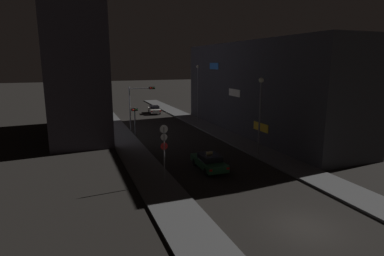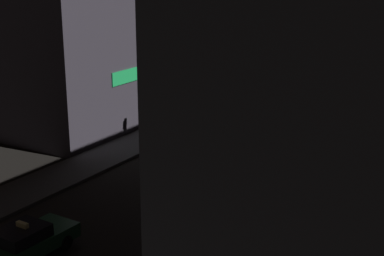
{
  "view_description": "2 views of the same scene",
  "coord_description": "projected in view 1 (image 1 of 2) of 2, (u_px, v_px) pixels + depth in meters",
  "views": [
    {
      "loc": [
        -11.78,
        -12.87,
        9.12
      ],
      "look_at": [
        0.07,
        17.83,
        2.26
      ],
      "focal_mm": 29.56,
      "sensor_mm": 36.0,
      "label": 1
    },
    {
      "loc": [
        15.53,
        -3.48,
        11.67
      ],
      "look_at": [
        0.17,
        21.88,
        2.93
      ],
      "focal_mm": 53.99,
      "sensor_mm": 36.0,
      "label": 2
    }
  ],
  "objects": [
    {
      "name": "far_car",
      "position": [
        154.0,
        109.0,
        57.33
      ],
      "size": [
        2.26,
        4.61,
        1.42
      ],
      "color": "silver",
      "rests_on": "ground_plane"
    },
    {
      "name": "sidewalk_right",
      "position": [
        201.0,
        124.0,
        47.22
      ],
      "size": [
        3.1,
        63.78,
        0.16
      ],
      "primitive_type": "cube",
      "color": "#4C4C4C",
      "rests_on": "ground_plane"
    },
    {
      "name": "street_lamp_near_block",
      "position": [
        260.0,
        104.0,
        30.02
      ],
      "size": [
        0.49,
        0.49,
        7.57
      ],
      "color": "slate",
      "rests_on": "sidewalk_right"
    },
    {
      "name": "traffic_light_overhead",
      "position": [
        139.0,
        99.0,
        43.01
      ],
      "size": [
        3.62,
        0.42,
        5.91
      ],
      "color": "slate",
      "rests_on": "ground_plane"
    },
    {
      "name": "sign_pole_left",
      "position": [
        164.0,
        148.0,
        23.71
      ],
      "size": [
        0.61,
        0.1,
        4.41
      ],
      "color": "slate",
      "rests_on": "sidewalk_left"
    },
    {
      "name": "street_lamp_far_block",
      "position": [
        198.0,
        88.0,
        46.22
      ],
      "size": [
        0.44,
        0.44,
        8.57
      ],
      "color": "slate",
      "rests_on": "sidewalk_right"
    },
    {
      "name": "building_facade_left",
      "position": [
        74.0,
        42.0,
        38.98
      ],
      "size": [
        6.51,
        18.48,
        23.12
      ],
      "color": "#3D3842",
      "rests_on": "ground_plane"
    },
    {
      "name": "sidewalk_left",
      "position": [
        117.0,
        130.0,
        42.88
      ],
      "size": [
        3.1,
        63.78,
        0.16
      ],
      "primitive_type": "cube",
      "color": "#4C4C4C",
      "rests_on": "ground_plane"
    },
    {
      "name": "taxi",
      "position": [
        209.0,
        161.0,
        27.22
      ],
      "size": [
        1.91,
        4.49,
        1.62
      ],
      "color": "#1E512D",
      "rests_on": "ground_plane"
    },
    {
      "name": "ground_plane",
      "position": [
        305.0,
        228.0,
        17.77
      ],
      "size": [
        300.0,
        300.0,
        0.0
      ],
      "primitive_type": "plane",
      "color": "black"
    },
    {
      "name": "building_facade_right",
      "position": [
        260.0,
        88.0,
        41.21
      ],
      "size": [
        7.48,
        31.11,
        11.62
      ],
      "color": "#333338",
      "rests_on": "ground_plane"
    },
    {
      "name": "traffic_light_left_kerb",
      "position": [
        135.0,
        115.0,
        39.88
      ],
      "size": [
        0.8,
        0.42,
        3.53
      ],
      "color": "slate",
      "rests_on": "ground_plane"
    }
  ]
}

